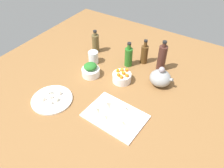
# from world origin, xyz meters

# --- Properties ---
(tabletop) EXTENTS (1.90, 1.90, 0.03)m
(tabletop) POSITION_xyz_m (0.00, 0.00, 0.01)
(tabletop) COLOR brown
(tabletop) RESTS_ON ground
(cutting_board) EXTENTS (0.36, 0.26, 0.01)m
(cutting_board) POSITION_xyz_m (0.14, -0.18, 0.03)
(cutting_board) COLOR white
(cutting_board) RESTS_ON tabletop
(plate_tofu) EXTENTS (0.26, 0.26, 0.01)m
(plate_tofu) POSITION_xyz_m (-0.26, -0.28, 0.04)
(plate_tofu) COLOR white
(plate_tofu) RESTS_ON tabletop
(bowl_greens) EXTENTS (0.13, 0.13, 0.06)m
(bowl_greens) POSITION_xyz_m (-0.21, 0.05, 0.06)
(bowl_greens) COLOR white
(bowl_greens) RESTS_ON tabletop
(bowl_carrots) EXTENTS (0.13, 0.13, 0.06)m
(bowl_carrots) POSITION_xyz_m (0.01, 0.11, 0.06)
(bowl_carrots) COLOR white
(bowl_carrots) RESTS_ON tabletop
(teapot) EXTENTS (0.16, 0.14, 0.14)m
(teapot) POSITION_xyz_m (0.24, 0.22, 0.09)
(teapot) COLOR gray
(teapot) RESTS_ON tabletop
(bottle_0) EXTENTS (0.06, 0.06, 0.24)m
(bottle_0) POSITION_xyz_m (0.18, 0.37, 0.13)
(bottle_0) COLOR #46261E
(bottle_0) RESTS_ON tabletop
(bottle_1) EXTENTS (0.05, 0.05, 0.19)m
(bottle_1) POSITION_xyz_m (0.04, 0.39, 0.11)
(bottle_1) COLOR #513416
(bottle_1) RESTS_ON tabletop
(bottle_2) EXTENTS (0.06, 0.06, 0.19)m
(bottle_2) POSITION_xyz_m (-0.04, 0.29, 0.11)
(bottle_2) COLOR #276A21
(bottle_2) RESTS_ON tabletop
(bottle_3) EXTENTS (0.06, 0.06, 0.19)m
(bottle_3) POSITION_xyz_m (-0.35, 0.31, 0.11)
(bottle_3) COLOR brown
(bottle_3) RESTS_ON tabletop
(drinking_glass_0) EXTENTS (0.07, 0.07, 0.09)m
(drinking_glass_0) POSITION_xyz_m (-0.28, 0.18, 0.08)
(drinking_glass_0) COLOR white
(drinking_glass_0) RESTS_ON tabletop
(carrot_cube_0) EXTENTS (0.02, 0.02, 0.02)m
(carrot_cube_0) POSITION_xyz_m (-0.03, 0.12, 0.10)
(carrot_cube_0) COLOR orange
(carrot_cube_0) RESTS_ON bowl_carrots
(carrot_cube_1) EXTENTS (0.02, 0.02, 0.02)m
(carrot_cube_1) POSITION_xyz_m (0.03, 0.07, 0.10)
(carrot_cube_1) COLOR orange
(carrot_cube_1) RESTS_ON bowl_carrots
(carrot_cube_2) EXTENTS (0.02, 0.02, 0.02)m
(carrot_cube_2) POSITION_xyz_m (0.02, 0.11, 0.10)
(carrot_cube_2) COLOR orange
(carrot_cube_2) RESTS_ON bowl_carrots
(carrot_cube_3) EXTENTS (0.02, 0.02, 0.02)m
(carrot_cube_3) POSITION_xyz_m (-0.00, 0.08, 0.10)
(carrot_cube_3) COLOR orange
(carrot_cube_3) RESTS_ON bowl_carrots
(carrot_cube_4) EXTENTS (0.02, 0.02, 0.02)m
(carrot_cube_4) POSITION_xyz_m (0.02, 0.15, 0.10)
(carrot_cube_4) COLOR orange
(carrot_cube_4) RESTS_ON bowl_carrots
(carrot_cube_5) EXTENTS (0.02, 0.02, 0.02)m
(carrot_cube_5) POSITION_xyz_m (-0.01, 0.14, 0.10)
(carrot_cube_5) COLOR orange
(carrot_cube_5) RESTS_ON bowl_carrots
(carrot_cube_6) EXTENTS (0.02, 0.02, 0.02)m
(carrot_cube_6) POSITION_xyz_m (0.05, 0.11, 0.10)
(carrot_cube_6) COLOR orange
(carrot_cube_6) RESTS_ON bowl_carrots
(chopped_greens_mound) EXTENTS (0.12, 0.12, 0.04)m
(chopped_greens_mound) POSITION_xyz_m (-0.21, 0.05, 0.11)
(chopped_greens_mound) COLOR #266E25
(chopped_greens_mound) RESTS_ON bowl_greens
(tofu_cube_0) EXTENTS (0.03, 0.03, 0.02)m
(tofu_cube_0) POSITION_xyz_m (-0.27, -0.28, 0.05)
(tofu_cube_0) COLOR white
(tofu_cube_0) RESTS_ON plate_tofu
(tofu_cube_1) EXTENTS (0.02, 0.02, 0.02)m
(tofu_cube_1) POSITION_xyz_m (-0.30, -0.32, 0.05)
(tofu_cube_1) COLOR #F1E0CD
(tofu_cube_1) RESTS_ON plate_tofu
(tofu_cube_2) EXTENTS (0.03, 0.03, 0.02)m
(tofu_cube_2) POSITION_xyz_m (-0.31, -0.26, 0.05)
(tofu_cube_2) COLOR silver
(tofu_cube_2) RESTS_ON plate_tofu
(tofu_cube_3) EXTENTS (0.03, 0.03, 0.02)m
(tofu_cube_3) POSITION_xyz_m (-0.25, -0.23, 0.05)
(tofu_cube_3) COLOR #F2E1CB
(tofu_cube_3) RESTS_ON plate_tofu
(tofu_cube_4) EXTENTS (0.03, 0.03, 0.02)m
(tofu_cube_4) POSITION_xyz_m (-0.23, -0.28, 0.05)
(tofu_cube_4) COLOR #ECE7CC
(tofu_cube_4) RESTS_ON plate_tofu
(tofu_cube_5) EXTENTS (0.03, 0.03, 0.02)m
(tofu_cube_5) POSITION_xyz_m (-0.24, -0.32, 0.05)
(tofu_cube_5) COLOR white
(tofu_cube_5) RESTS_ON plate_tofu
(dumpling_0) EXTENTS (0.05, 0.05, 0.03)m
(dumpling_0) POSITION_xyz_m (0.17, -0.12, 0.05)
(dumpling_0) COLOR beige
(dumpling_0) RESTS_ON cutting_board
(dumpling_1) EXTENTS (0.07, 0.07, 0.03)m
(dumpling_1) POSITION_xyz_m (0.05, -0.15, 0.06)
(dumpling_1) COLOR beige
(dumpling_1) RESTS_ON cutting_board
(dumpling_2) EXTENTS (0.05, 0.05, 0.03)m
(dumpling_2) POSITION_xyz_m (0.03, -0.22, 0.06)
(dumpling_2) COLOR beige
(dumpling_2) RESTS_ON cutting_board
(dumpling_3) EXTENTS (0.07, 0.07, 0.02)m
(dumpling_3) POSITION_xyz_m (0.21, -0.23, 0.05)
(dumpling_3) COLOR beige
(dumpling_3) RESTS_ON cutting_board
(dumpling_4) EXTENTS (0.05, 0.05, 0.02)m
(dumpling_4) POSITION_xyz_m (0.10, -0.23, 0.05)
(dumpling_4) COLOR beige
(dumpling_4) RESTS_ON cutting_board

